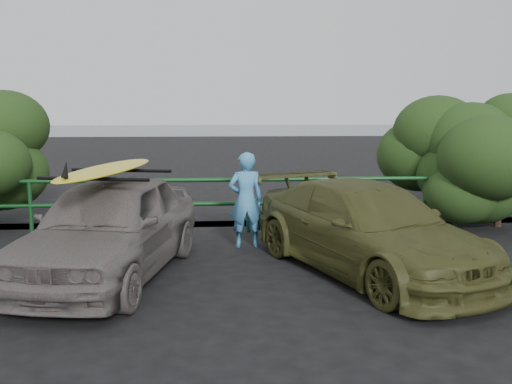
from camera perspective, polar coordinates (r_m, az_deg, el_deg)
ground at (r=6.02m, az=-7.94°, el=-14.52°), size 80.00×80.00×0.00m
ocean at (r=65.57m, az=-4.24°, el=6.47°), size 200.00×200.00×0.00m
guardrail at (r=10.69m, az=-6.12°, el=-1.36°), size 14.00×0.08×1.04m
shrub_right at (r=11.98m, az=18.60°, el=2.94°), size 3.20×2.40×2.54m
sedan at (r=8.13m, az=-14.41°, el=-3.40°), size 2.45×4.39×1.41m
olive_vehicle at (r=8.25m, az=11.08°, el=-3.62°), size 3.30×4.71×1.27m
man at (r=9.53m, az=-1.01°, el=-0.79°), size 0.61×0.43×1.61m
roof_rack at (r=8.01m, az=-14.60°, el=1.72°), size 1.67×1.32×0.05m
surfboard at (r=8.00m, az=-14.62°, el=2.21°), size 1.20×3.05×0.09m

